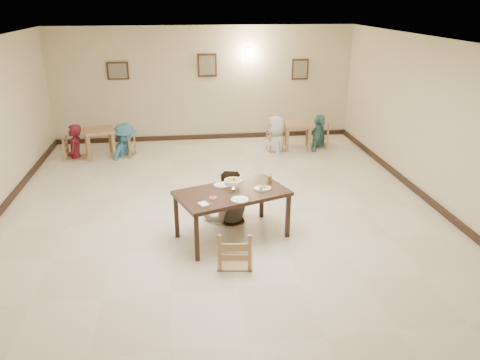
{
  "coord_description": "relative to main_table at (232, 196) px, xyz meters",
  "views": [
    {
      "loc": [
        -0.64,
        -7.53,
        3.67
      ],
      "look_at": [
        0.3,
        -0.21,
        0.77
      ],
      "focal_mm": 35.0,
      "sensor_mm": 36.0,
      "label": 1
    }
  ],
  "objects": [
    {
      "name": "napkin_cutlery",
      "position": [
        -0.47,
        -0.46,
        0.1
      ],
      "size": [
        0.2,
        0.26,
        0.03
      ],
      "color": "white",
      "rests_on": "main_table"
    },
    {
      "name": "bg_table_right",
      "position": [
        2.21,
        4.54,
        -0.18
      ],
      "size": [
        0.78,
        0.78,
        0.67
      ],
      "rotation": [
        0.0,
        0.0,
        -0.17
      ],
      "color": "#A77A50",
      "rests_on": "floor"
    },
    {
      "name": "chili_dish",
      "position": [
        -0.32,
        -0.22,
        0.09
      ],
      "size": [
        0.1,
        0.1,
        0.02
      ],
      "color": "white",
      "rests_on": "main_table"
    },
    {
      "name": "bg_chair_rl",
      "position": [
        1.63,
        4.49,
        -0.28
      ],
      "size": [
        0.42,
        0.42,
        0.89
      ],
      "rotation": [
        0.0,
        0.0,
        1.64
      ],
      "color": "tan",
      "rests_on": "floor"
    },
    {
      "name": "baseboard_right",
      "position": [
        3.87,
        0.76,
        -0.66
      ],
      "size": [
        0.06,
        10.0,
        0.12
      ],
      "primitive_type": "cube",
      "color": "black",
      "rests_on": "floor"
    },
    {
      "name": "picture_a",
      "position": [
        -2.3,
        5.72,
        1.18
      ],
      "size": [
        0.55,
        0.04,
        0.45
      ],
      "color": "#342315",
      "rests_on": "wall_back"
    },
    {
      "name": "bg_chair_rr",
      "position": [
        2.79,
        4.62,
        -0.18
      ],
      "size": [
        0.51,
        0.51,
        1.09
      ],
      "rotation": [
        0.0,
        0.0,
        -1.88
      ],
      "color": "tan",
      "rests_on": "floor"
    },
    {
      "name": "chair_far",
      "position": [
        0.04,
        0.73,
        -0.25
      ],
      "size": [
        0.45,
        0.45,
        0.95
      ],
      "rotation": [
        0.0,
        0.0,
        -0.24
      ],
      "color": "tan",
      "rests_on": "floor"
    },
    {
      "name": "rice_plate_far",
      "position": [
        -0.12,
        0.26,
        0.1
      ],
      "size": [
        0.3,
        0.3,
        0.07
      ],
      "color": "white",
      "rests_on": "main_table"
    },
    {
      "name": "bg_chair_lr",
      "position": [
        -2.14,
        4.48,
        -0.29
      ],
      "size": [
        0.41,
        0.41,
        0.86
      ],
      "rotation": [
        0.0,
        0.0,
        -1.84
      ],
      "color": "tan",
      "rests_on": "floor"
    },
    {
      "name": "picture_c",
      "position": [
        2.5,
        5.72,
        1.13
      ],
      "size": [
        0.45,
        0.04,
        0.55
      ],
      "color": "#342315",
      "rests_on": "wall_back"
    },
    {
      "name": "ceiling",
      "position": [
        -0.1,
        0.76,
        2.28
      ],
      "size": [
        10.0,
        10.0,
        0.0
      ],
      "primitive_type": "plane",
      "color": "white",
      "rests_on": "wall_back"
    },
    {
      "name": "bg_diner_b",
      "position": [
        -2.14,
        4.48,
        0.11
      ],
      "size": [
        1.01,
        1.23,
        1.65
      ],
      "primitive_type": "imported",
      "rotation": [
        0.0,
        0.0,
        1.13
      ],
      "color": "teal",
      "rests_on": "floor"
    },
    {
      "name": "picture_b",
      "position": [
        -0.0,
        5.72,
        1.28
      ],
      "size": [
        0.5,
        0.04,
        0.6
      ],
      "color": "#342315",
      "rests_on": "wall_back"
    },
    {
      "name": "bg_diner_c",
      "position": [
        1.63,
        4.49,
        0.17
      ],
      "size": [
        0.58,
        0.88,
        1.77
      ],
      "primitive_type": "imported",
      "rotation": [
        0.0,
        0.0,
        4.7
      ],
      "color": "silver",
      "rests_on": "floor"
    },
    {
      "name": "bg_diner_d",
      "position": [
        2.79,
        4.62,
        0.14
      ],
      "size": [
        0.84,
        1.09,
        1.73
      ],
      "primitive_type": "imported",
      "rotation": [
        0.0,
        0.0,
        1.09
      ],
      "color": "teal",
      "rests_on": "floor"
    },
    {
      "name": "baseboard_back",
      "position": [
        -0.1,
        5.73,
        -0.66
      ],
      "size": [
        8.0,
        0.06,
        0.12
      ],
      "primitive_type": "cube",
      "color": "black",
      "rests_on": "floor"
    },
    {
      "name": "rice_plate_near",
      "position": [
        0.08,
        -0.35,
        0.09
      ],
      "size": [
        0.26,
        0.26,
        0.06
      ],
      "color": "white",
      "rests_on": "main_table"
    },
    {
      "name": "fried_plate",
      "position": [
        0.5,
        0.03,
        0.1
      ],
      "size": [
        0.28,
        0.28,
        0.06
      ],
      "color": "white",
      "rests_on": "main_table"
    },
    {
      "name": "main_diner",
      "position": [
        -0.0,
        0.67,
        0.19
      ],
      "size": [
        0.94,
        0.77,
        1.82
      ],
      "primitive_type": "imported",
      "rotation": [
        0.0,
        0.0,
        3.24
      ],
      "color": "gray",
      "rests_on": "floor"
    },
    {
      "name": "bg_diner_a",
      "position": [
        -3.32,
        4.47,
        0.12
      ],
      "size": [
        0.42,
        0.62,
        1.68
      ],
      "primitive_type": "imported",
      "rotation": [
        0.0,
        0.0,
        4.73
      ],
      "color": "maroon",
      "rests_on": "floor"
    },
    {
      "name": "bg_chair_ll",
      "position": [
        -3.32,
        4.47,
        -0.22
      ],
      "size": [
        0.47,
        0.47,
        1.0
      ],
      "rotation": [
        0.0,
        0.0,
        1.6
      ],
      "color": "tan",
      "rests_on": "floor"
    },
    {
      "name": "chair_near",
      "position": [
        -0.05,
        -0.81,
        -0.18
      ],
      "size": [
        0.51,
        0.51,
        1.09
      ],
      "rotation": [
        0.0,
        0.0,
        3.01
      ],
      "color": "tan",
      "rests_on": "floor"
    },
    {
      "name": "wall_front",
      "position": [
        -0.1,
        -4.24,
        0.78
      ],
      "size": [
        10.0,
        0.0,
        10.0
      ],
      "primitive_type": "plane",
      "rotation": [
        -1.57,
        0.0,
        0.0
      ],
      "color": "beige",
      "rests_on": "floor"
    },
    {
      "name": "drink_glass",
      "position": [
        0.67,
        0.33,
        0.15
      ],
      "size": [
        0.07,
        0.07,
        0.14
      ],
      "color": "white",
      "rests_on": "main_table"
    },
    {
      "name": "wall_right",
      "position": [
        3.9,
        0.76,
        0.78
      ],
      "size": [
        0.0,
        10.0,
        10.0
      ],
      "primitive_type": "plane",
      "rotation": [
        1.57,
        0.0,
        -1.57
      ],
      "color": "beige",
      "rests_on": "floor"
    },
    {
      "name": "bg_table_left",
      "position": [
        -2.73,
        4.51,
        -0.16
      ],
      "size": [
        0.86,
        0.86,
        0.69
      ],
      "rotation": [
        0.0,
        0.0,
        0.27
      ],
      "color": "#A77A50",
      "rests_on": "floor"
    },
    {
      "name": "floor",
      "position": [
        -0.1,
        0.76,
        -0.72
      ],
      "size": [
        10.0,
        10.0,
        0.0
      ],
      "primitive_type": "plane",
      "color": "beige",
      "rests_on": "ground"
    },
    {
      "name": "wall_sconce",
      "position": [
        1.1,
        5.72,
        1.58
      ],
      "size": [
        0.16,
        0.05,
        0.22
      ],
      "primitive_type": "cube",
      "color": "#FFD88C",
      "rests_on": "wall_back"
    },
    {
      "name": "wall_back",
      "position": [
        -0.1,
        5.76,
        0.78
      ],
      "size": [
        10.0,
        0.0,
        10.0
      ],
      "primitive_type": "plane",
      "rotation": [
        1.57,
        0.0,
        0.0
      ],
      "color": "beige",
      "rests_on": "floor"
    },
    {
      "name": "main_table",
      "position": [
        0.0,
        0.0,
        0.0
      ],
      "size": [
        1.94,
        1.5,
        0.8
      ],
      "rotation": [
        0.0,
        0.0,
        0.36
      ],
      "color": "#341E14",
      "rests_on": "floor"
    },
    {
      "name": "curry_warmer",
      "position": [
        0.03,
        0.03,
        0.23
      ],
      "size": [
        0.32,
        0.29,
        0.26
      ],
      "color": "silver",
      "rests_on": "main_table"
    }
  ]
}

